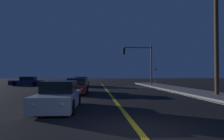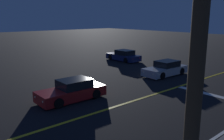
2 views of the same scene
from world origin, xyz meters
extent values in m
plane|color=black|center=(0.00, 0.00, 0.00)|extent=(160.00, 160.00, 0.00)
cube|color=gray|center=(7.67, 10.98, 0.07)|extent=(3.20, 39.54, 0.15)
cube|color=gold|center=(0.00, 10.98, 0.01)|extent=(0.20, 37.34, 0.01)
cube|color=white|center=(5.82, 10.98, 0.01)|extent=(0.16, 37.34, 0.01)
cube|color=white|center=(3.03, 20.46, 0.01)|extent=(6.07, 0.50, 0.01)
cube|color=navy|center=(-11.27, 25.04, 0.44)|extent=(4.54, 1.93, 0.68)
cube|color=black|center=(-11.00, 25.04, 1.04)|extent=(2.10, 1.63, 0.60)
cylinder|color=black|center=(-12.66, 24.15, 0.32)|extent=(0.64, 0.23, 0.64)
cylinder|color=black|center=(-12.68, 25.90, 0.32)|extent=(0.64, 0.23, 0.64)
cylinder|color=black|center=(-9.86, 24.19, 0.32)|extent=(0.64, 0.23, 0.64)
cylinder|color=black|center=(-9.88, 25.93, 0.32)|extent=(0.64, 0.23, 0.64)
sphere|color=#FFF4CC|center=(-13.46, 24.43, 0.52)|extent=(0.18, 0.18, 0.18)
sphere|color=#FFF4CC|center=(-13.47, 25.59, 0.52)|extent=(0.18, 0.18, 0.18)
sphere|color=red|center=(-9.05, 24.49, 0.52)|extent=(0.14, 0.14, 0.14)
sphere|color=red|center=(-9.07, 25.65, 0.52)|extent=(0.14, 0.14, 0.14)
cube|color=maroon|center=(-2.85, 12.51, 0.44)|extent=(1.85, 4.48, 0.68)
cube|color=black|center=(-2.85, 12.78, 1.04)|extent=(1.58, 2.07, 0.60)
cylinder|color=black|center=(-2.02, 11.12, 0.32)|extent=(0.22, 0.64, 0.64)
cylinder|color=black|center=(-3.71, 11.13, 0.32)|extent=(0.22, 0.64, 0.64)
cylinder|color=black|center=(-2.00, 13.89, 0.32)|extent=(0.22, 0.64, 0.64)
cylinder|color=black|center=(-3.69, 13.90, 0.32)|extent=(0.22, 0.64, 0.64)
sphere|color=#FFF4CC|center=(-2.31, 10.33, 0.52)|extent=(0.18, 0.18, 0.18)
sphere|color=#FFF4CC|center=(-3.43, 10.34, 0.52)|extent=(0.18, 0.18, 0.18)
sphere|color=red|center=(-2.28, 14.69, 0.52)|extent=(0.14, 0.14, 0.14)
sphere|color=red|center=(-3.40, 14.70, 0.52)|extent=(0.14, 0.14, 0.14)
cube|color=#B2B5BA|center=(-3.10, 22.74, 0.44)|extent=(1.92, 4.63, 0.68)
cube|color=black|center=(-3.09, 23.01, 1.04)|extent=(1.61, 2.15, 0.60)
cylinder|color=black|center=(-2.29, 21.30, 0.32)|extent=(0.24, 0.65, 0.64)
cylinder|color=black|center=(-3.98, 21.34, 0.32)|extent=(0.24, 0.65, 0.64)
cylinder|color=black|center=(-2.22, 24.14, 0.32)|extent=(0.24, 0.65, 0.64)
cylinder|color=black|center=(-3.91, 24.18, 0.32)|extent=(0.24, 0.65, 0.64)
sphere|color=#FFF4CC|center=(-2.59, 20.49, 0.52)|extent=(0.18, 0.18, 0.18)
sphere|color=#FFF4CC|center=(-3.71, 20.52, 0.52)|extent=(0.18, 0.18, 0.18)
sphere|color=red|center=(-2.48, 24.96, 0.52)|extent=(0.14, 0.14, 0.14)
sphere|color=red|center=(-3.60, 24.99, 0.52)|extent=(0.14, 0.14, 0.14)
cube|color=silver|center=(-3.03, 4.27, 0.44)|extent=(1.84, 4.33, 0.68)
cube|color=black|center=(-3.02, 4.52, 1.04)|extent=(1.54, 2.01, 0.60)
cylinder|color=black|center=(-2.25, 2.92, 0.32)|extent=(0.24, 0.65, 0.64)
cylinder|color=black|center=(-3.87, 2.96, 0.32)|extent=(0.24, 0.65, 0.64)
cylinder|color=black|center=(-2.19, 5.57, 0.32)|extent=(0.24, 0.65, 0.64)
cylinder|color=black|center=(-3.80, 5.61, 0.32)|extent=(0.24, 0.65, 0.64)
sphere|color=#FFF4CC|center=(-2.54, 2.17, 0.52)|extent=(0.18, 0.18, 0.18)
sphere|color=#FFF4CC|center=(-3.62, 2.19, 0.52)|extent=(0.18, 0.18, 0.18)
sphere|color=red|center=(-2.44, 6.35, 0.52)|extent=(0.14, 0.14, 0.14)
sphere|color=red|center=(-3.51, 6.37, 0.52)|extent=(0.14, 0.14, 0.14)
cylinder|color=#38383D|center=(6.87, 22.76, 2.96)|extent=(0.18, 0.18, 5.92)
cylinder|color=#38383D|center=(4.88, 22.76, 5.52)|extent=(3.98, 0.12, 0.12)
cube|color=black|center=(2.89, 22.76, 4.97)|extent=(0.28, 0.28, 0.90)
sphere|color=red|center=(2.89, 22.76, 5.24)|extent=(0.22, 0.22, 0.22)
sphere|color=#4C2D05|center=(2.89, 22.76, 4.97)|extent=(0.22, 0.22, 0.22)
sphere|color=#0A3814|center=(2.89, 22.76, 4.70)|extent=(0.22, 0.22, 0.22)
cylinder|color=#4C3823|center=(7.97, 8.91, 5.09)|extent=(0.31, 0.31, 10.19)
cylinder|color=slate|center=(6.57, 19.96, 1.27)|extent=(0.06, 0.06, 2.53)
cube|color=white|center=(6.57, 19.96, 2.28)|extent=(0.56, 0.10, 0.40)
camera|label=1|loc=(-1.31, -5.68, 1.67)|focal=32.41mm
camera|label=2|loc=(10.32, 4.78, 5.33)|focal=38.50mm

